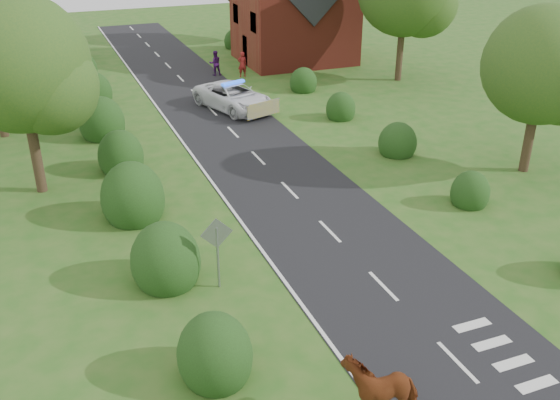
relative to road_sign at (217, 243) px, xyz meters
name	(u,v)px	position (x,y,z in m)	size (l,w,h in m)	color
ground	(383,287)	(5.00, -2.00, -1.65)	(120.00, 120.00, 0.00)	#275D19
road	(239,138)	(5.00, 13.00, -1.64)	(6.00, 70.00, 0.02)	black
road_markings	(221,156)	(3.40, 10.93, -1.63)	(4.96, 70.00, 0.01)	white
hedgerow_left	(123,166)	(-1.51, 9.69, -0.91)	(2.75, 50.41, 3.00)	#1F3915
hedgerow_right	(385,136)	(11.60, 9.21, -1.10)	(2.10, 45.78, 2.10)	#1F3915
tree_left_a	(27,69)	(-4.75, 9.86, 3.69)	(5.74, 5.60, 8.38)	#332316
tree_right_a	(548,70)	(16.23, 3.87, 3.09)	(5.33, 5.20, 7.56)	#332316
road_sign	(217,243)	(0.00, 0.00, 0.00)	(1.06, 0.08, 2.53)	gray
house	(294,11)	(14.49, 28.00, 2.13)	(8.00, 7.40, 9.17)	maroon
cow	(380,390)	(2.04, -6.80, -0.91)	(1.10, 2.08, 1.48)	maroon
police_van	(234,97)	(6.32, 17.88, -0.88)	(4.23, 6.13, 1.70)	white
pedestrian_red	(242,64)	(9.23, 24.88, -0.77)	(0.65, 0.42, 1.77)	maroon
pedestrian_purple	(215,63)	(7.57, 25.96, -0.78)	(0.85, 0.66, 1.75)	#461359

